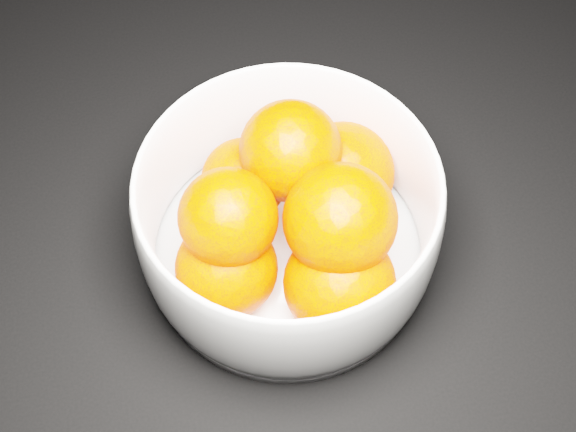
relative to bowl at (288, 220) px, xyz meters
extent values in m
cube|color=black|center=(-0.04, 0.25, -0.05)|extent=(3.00, 3.00, 0.00)
cylinder|color=white|center=(0.00, 0.00, -0.04)|extent=(0.19, 0.19, 0.01)
sphere|color=#FF3C00|center=(0.04, 0.03, 0.00)|extent=(0.07, 0.07, 0.07)
sphere|color=#FF3C00|center=(-0.02, 0.04, 0.00)|extent=(0.06, 0.06, 0.06)
sphere|color=#FF3C00|center=(-0.04, -0.03, 0.00)|extent=(0.07, 0.07, 0.07)
sphere|color=#FF3C00|center=(0.02, -0.05, 0.00)|extent=(0.07, 0.07, 0.07)
sphere|color=#FF3C00|center=(0.01, 0.03, 0.03)|extent=(0.07, 0.07, 0.07)
sphere|color=#FF3C00|center=(-0.04, -0.01, 0.03)|extent=(0.06, 0.06, 0.06)
sphere|color=#FF3C00|center=(0.03, -0.03, 0.03)|extent=(0.07, 0.07, 0.07)
camera|label=1|loc=(-0.05, -0.28, 0.45)|focal=50.00mm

